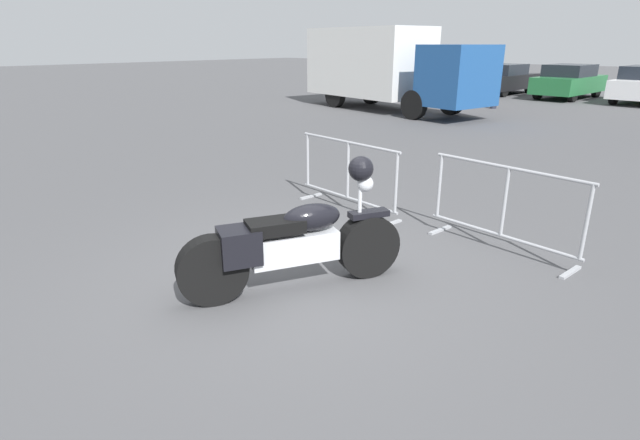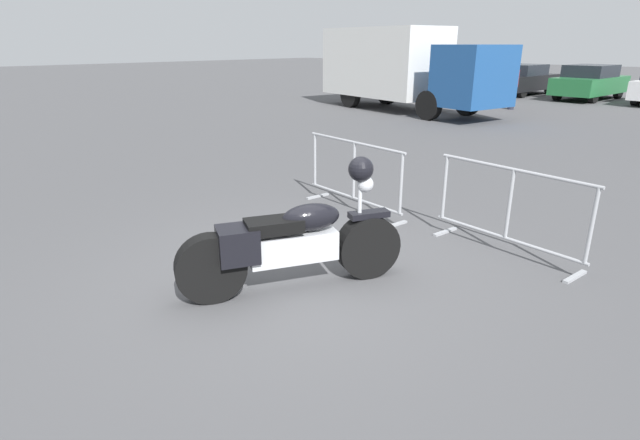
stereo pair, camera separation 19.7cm
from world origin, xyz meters
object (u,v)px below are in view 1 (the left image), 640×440
object	(u,v)px
crowd_barrier_near	(348,175)
parked_car_green	(569,81)
parked_car_blue	(443,76)
parked_car_black	(504,79)
motorcycle	(294,242)
pedestrian	(496,84)
box_truck	(385,65)
crowd_barrier_far	(504,208)

from	to	relation	value
crowd_barrier_near	parked_car_green	world-z (taller)	parked_car_green
parked_car_blue	parked_car_black	size ratio (longest dim) A/B	1.04
motorcycle	pedestrian	distance (m)	16.75
motorcycle	parked_car_black	distance (m)	22.99
motorcycle	parked_car_black	xyz separation A→B (m)	(-6.82, 21.96, 0.22)
crowd_barrier_near	pedestrian	world-z (taller)	pedestrian
crowd_barrier_near	pedestrian	xyz separation A→B (m)	(-3.54, 13.66, 0.37)
crowd_barrier_near	pedestrian	bearing A→B (deg)	104.53
motorcycle	parked_car_blue	bearing A→B (deg)	51.79
pedestrian	crowd_barrier_near	bearing A→B (deg)	93.49
parked_car_blue	crowd_barrier_near	bearing A→B (deg)	-150.81
crowd_barrier_near	box_truck	world-z (taller)	box_truck
parked_car_black	crowd_barrier_far	bearing A→B (deg)	-152.99
crowd_barrier_far	parked_car_blue	bearing A→B (deg)	120.16
parked_car_green	motorcycle	bearing A→B (deg)	-165.60
parked_car_blue	crowd_barrier_far	bearing A→B (deg)	-145.13
parked_car_blue	motorcycle	bearing A→B (deg)	-150.57
box_truck	parked_car_green	world-z (taller)	box_truck
motorcycle	parked_car_green	world-z (taller)	parked_car_green
crowd_barrier_far	crowd_barrier_near	bearing A→B (deg)	180.00
box_truck	pedestrian	xyz separation A→B (m)	(3.01, 3.20, -0.72)
motorcycle	crowd_barrier_near	world-z (taller)	motorcycle
parked_car_blue	parked_car_green	xyz separation A→B (m)	(6.15, 0.41, 0.01)
motorcycle	box_truck	world-z (taller)	box_truck
box_truck	parked_car_black	size ratio (longest dim) A/B	1.82
crowd_barrier_near	pedestrian	size ratio (longest dim) A/B	1.18
motorcycle	box_truck	bearing A→B (deg)	58.15
parked_car_blue	pedestrian	xyz separation A→B (m)	(5.15, -5.43, 0.16)
parked_car_black	pedestrian	distance (m)	6.25
crowd_barrier_far	parked_car_blue	world-z (taller)	parked_car_blue
box_truck	parked_car_green	size ratio (longest dim) A/B	1.74
crowd_barrier_far	pedestrian	bearing A→B (deg)	113.51
motorcycle	parked_car_blue	size ratio (longest dim) A/B	0.49
crowd_barrier_near	parked_car_green	xyz separation A→B (m)	(-2.54, 19.51, 0.21)
motorcycle	crowd_barrier_far	xyz separation A→B (m)	(1.20, 2.40, 0.04)
parked_car_green	crowd_barrier_near	bearing A→B (deg)	-167.87
crowd_barrier_far	parked_car_black	world-z (taller)	parked_car_black
parked_car_blue	parked_car_green	size ratio (longest dim) A/B	0.99
motorcycle	parked_car_green	bearing A→B (deg)	36.76
motorcycle	crowd_barrier_far	size ratio (longest dim) A/B	1.11
box_truck	pedestrian	distance (m)	4.45
crowd_barrier_near	parked_car_green	size ratio (longest dim) A/B	0.43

